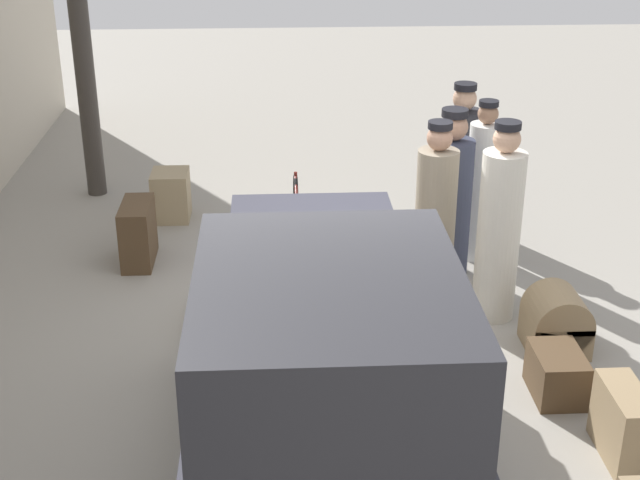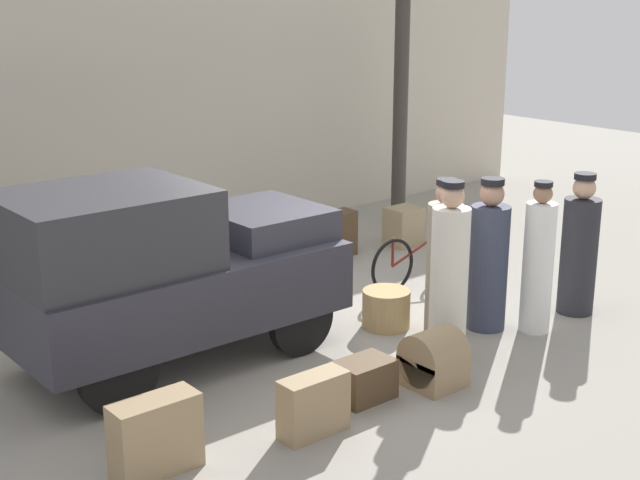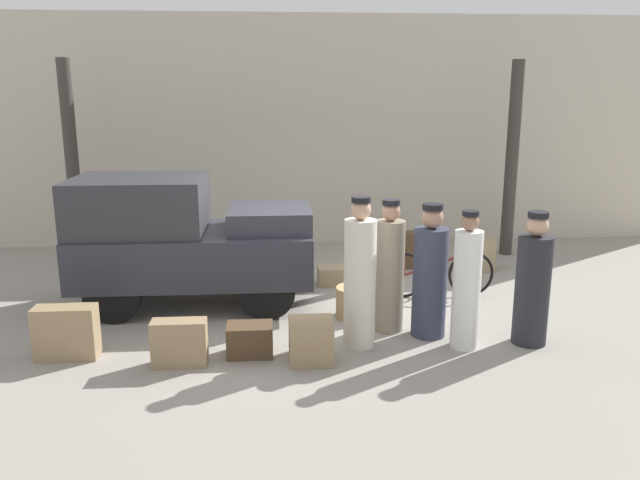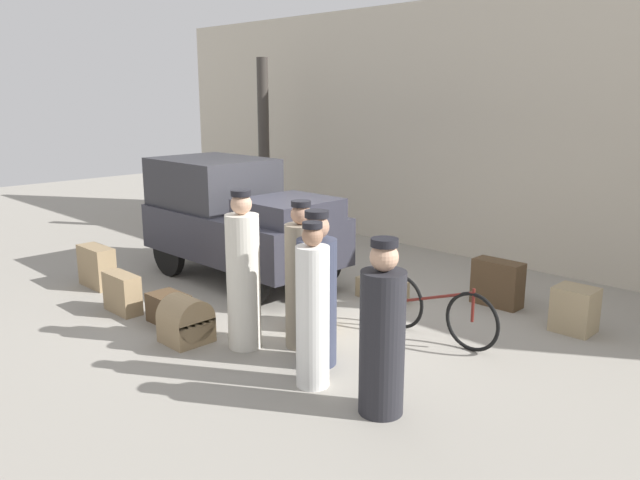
% 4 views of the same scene
% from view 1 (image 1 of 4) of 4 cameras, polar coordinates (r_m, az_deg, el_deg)
% --- Properties ---
extents(ground_plane, '(30.00, 30.00, 0.00)m').
position_cam_1_polar(ground_plane, '(7.69, 1.58, -7.06)').
color(ground_plane, gray).
extents(canopy_pillar_right, '(0.23, 0.23, 3.59)m').
position_cam_1_polar(canopy_pillar_right, '(10.97, -14.97, 11.73)').
color(canopy_pillar_right, '#38332D').
rests_on(canopy_pillar_right, ground).
extents(truck, '(3.32, 1.59, 1.87)m').
position_cam_1_polar(truck, '(5.66, 0.18, -7.53)').
color(truck, black).
rests_on(truck, ground).
extents(bicycle, '(1.72, 0.04, 0.74)m').
position_cam_1_polar(bicycle, '(9.28, -1.46, 1.08)').
color(bicycle, black).
rests_on(bicycle, ground).
extents(wicker_basket, '(0.53, 0.53, 0.43)m').
position_cam_1_polar(wicker_basket, '(8.18, 4.21, -3.39)').
color(wicker_basket, tan).
rests_on(wicker_basket, ground).
extents(porter_carrying_trunk, '(0.33, 0.33, 1.68)m').
position_cam_1_polar(porter_carrying_trunk, '(9.22, 10.35, 3.32)').
color(porter_carrying_trunk, white).
rests_on(porter_carrying_trunk, ground).
extents(porter_lifting_near_truck, '(0.38, 0.38, 1.84)m').
position_cam_1_polar(porter_lifting_near_truck, '(8.03, 11.38, 0.61)').
color(porter_lifting_near_truck, silver).
rests_on(porter_lifting_near_truck, ground).
extents(porter_standing_middle, '(0.38, 0.38, 1.72)m').
position_cam_1_polar(porter_standing_middle, '(8.35, 7.38, 1.38)').
color(porter_standing_middle, gray).
rests_on(porter_standing_middle, ground).
extents(conductor_in_dark_uniform, '(0.42, 0.42, 1.65)m').
position_cam_1_polar(conductor_in_dark_uniform, '(9.99, 8.98, 4.84)').
color(conductor_in_dark_uniform, '#232328').
rests_on(conductor_in_dark_uniform, ground).
extents(porter_with_bicycle, '(0.43, 0.43, 1.70)m').
position_cam_1_polar(porter_with_bicycle, '(8.83, 8.29, 2.46)').
color(porter_with_bicycle, '#33384C').
rests_on(porter_with_bicycle, ground).
extents(suitcase_small_leather, '(0.73, 0.33, 0.29)m').
position_cam_1_polar(suitcase_small_leather, '(8.13, -6.26, -4.20)').
color(suitcase_small_leather, '#9E8966').
rests_on(suitcase_small_leather, ground).
extents(trunk_barrel_dark, '(0.50, 0.51, 0.55)m').
position_cam_1_polar(trunk_barrel_dark, '(7.86, 14.89, -5.15)').
color(trunk_barrel_dark, '#937A56').
rests_on(trunk_barrel_dark, ground).
extents(suitcase_black_upright, '(0.68, 0.30, 0.64)m').
position_cam_1_polar(suitcase_black_upright, '(9.33, -11.57, 0.43)').
color(suitcase_black_upright, '#4C3823').
rests_on(suitcase_black_upright, ground).
extents(trunk_umber_medium, '(0.62, 0.26, 0.53)m').
position_cam_1_polar(trunk_umber_medium, '(6.68, 18.81, -11.08)').
color(trunk_umber_medium, '#937A56').
rests_on(trunk_umber_medium, ground).
extents(trunk_wicker_pale, '(0.53, 0.37, 0.38)m').
position_cam_1_polar(trunk_wicker_pale, '(7.25, 14.91, -8.28)').
color(trunk_wicker_pale, '#4C3823').
rests_on(trunk_wicker_pale, ground).
extents(trunk_large_brown, '(0.48, 0.42, 0.56)m').
position_cam_1_polar(trunk_large_brown, '(10.40, -9.52, 2.84)').
color(trunk_large_brown, '#9E8966').
rests_on(trunk_large_brown, ground).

